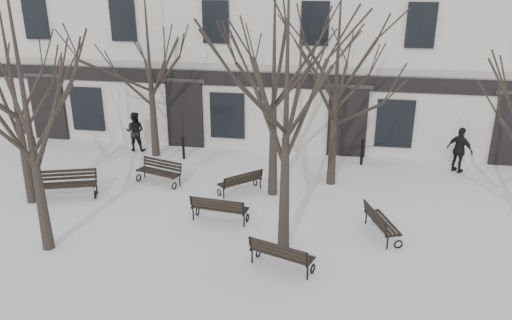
% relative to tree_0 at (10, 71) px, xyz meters
% --- Properties ---
extents(ground, '(100.00, 100.00, 0.00)m').
position_rel_tree_0_xyz_m(ground, '(6.88, -1.45, -4.42)').
color(ground, white).
rests_on(ground, ground).
extents(building, '(40.40, 10.20, 11.40)m').
position_rel_tree_0_xyz_m(building, '(6.88, 11.51, 1.10)').
color(building, silver).
rests_on(building, ground).
extents(tree_0, '(4.95, 4.95, 7.07)m').
position_rel_tree_0_xyz_m(tree_0, '(0.00, 0.00, 0.00)').
color(tree_0, black).
rests_on(tree_0, ground).
extents(tree_1, '(5.46, 5.46, 7.80)m').
position_rel_tree_0_xyz_m(tree_1, '(2.24, -2.68, 0.46)').
color(tree_1, black).
rests_on(tree_1, ground).
extents(tree_2, '(5.38, 5.38, 7.68)m').
position_rel_tree_0_xyz_m(tree_2, '(8.74, -1.49, 0.38)').
color(tree_2, black).
rests_on(tree_2, ground).
extents(tree_4, '(5.30, 5.30, 7.56)m').
position_rel_tree_0_xyz_m(tree_4, '(2.47, 5.12, 0.31)').
color(tree_4, black).
rests_on(tree_4, ground).
extents(tree_5, '(5.42, 5.42, 7.74)m').
position_rel_tree_0_xyz_m(tree_5, '(7.91, 2.05, 0.42)').
color(tree_5, black).
rests_on(tree_5, ground).
extents(tree_6, '(5.16, 5.16, 7.37)m').
position_rel_tree_0_xyz_m(tree_6, '(9.88, 3.36, 0.19)').
color(tree_6, black).
rests_on(tree_6, ground).
extents(bench_0, '(2.00, 1.25, 0.96)m').
position_rel_tree_0_xyz_m(bench_0, '(1.06, 0.55, -3.89)').
color(bench_0, black).
rests_on(bench_0, ground).
extents(bench_1, '(1.81, 0.81, 0.88)m').
position_rel_tree_0_xyz_m(bench_1, '(6.60, -0.31, -3.94)').
color(bench_1, black).
rests_on(bench_1, ground).
extents(bench_2, '(1.78, 1.13, 0.85)m').
position_rel_tree_0_xyz_m(bench_2, '(8.81, -2.60, -3.95)').
color(bench_2, black).
rests_on(bench_2, ground).
extents(bench_3, '(1.81, 1.11, 0.87)m').
position_rel_tree_0_xyz_m(bench_3, '(3.70, 2.29, -3.94)').
color(bench_3, black).
rests_on(bench_3, ground).
extents(bench_4, '(1.52, 1.51, 0.81)m').
position_rel_tree_0_xyz_m(bench_4, '(6.80, 1.96, -3.98)').
color(bench_4, black).
rests_on(bench_4, ground).
extents(bench_5, '(1.12, 1.74, 0.83)m').
position_rel_tree_0_xyz_m(bench_5, '(11.44, -0.33, -3.96)').
color(bench_5, black).
rests_on(bench_5, ground).
extents(bollard_a, '(0.12, 0.12, 0.96)m').
position_rel_tree_0_xyz_m(bollard_a, '(3.77, 4.89, -3.90)').
color(bollard_a, black).
rests_on(bollard_a, ground).
extents(bollard_b, '(0.14, 0.14, 1.10)m').
position_rel_tree_0_xyz_m(bollard_b, '(11.03, 5.51, -3.83)').
color(bollard_b, black).
rests_on(bollard_b, ground).
extents(pedestrian_b, '(0.88, 0.71, 1.72)m').
position_rel_tree_0_xyz_m(pedestrian_b, '(1.41, 5.56, -4.42)').
color(pedestrian_b, black).
rests_on(pedestrian_b, ground).
extents(pedestrian_c, '(1.08, 1.01, 1.79)m').
position_rel_tree_0_xyz_m(pedestrian_c, '(14.67, 5.36, -4.42)').
color(pedestrian_c, black).
rests_on(pedestrian_c, ground).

